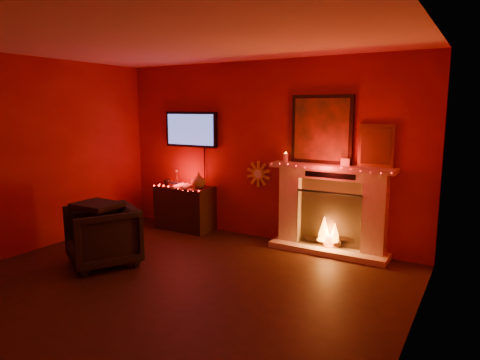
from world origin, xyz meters
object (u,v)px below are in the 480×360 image
object	(u,v)px
sunburst_clock	(258,174)
console_table	(185,206)
tv	(191,130)
armchair	(102,236)
fireplace	(331,201)

from	to	relation	value
sunburst_clock	console_table	size ratio (longest dim) A/B	0.41
tv	armchair	world-z (taller)	tv
sunburst_clock	tv	bearing A→B (deg)	-178.76
sunburst_clock	armchair	size ratio (longest dim) A/B	0.48
fireplace	console_table	xyz separation A→B (m)	(-2.45, -0.13, -0.33)
sunburst_clock	armchair	xyz separation A→B (m)	(-1.15, -2.08, -0.62)
armchair	fireplace	bearing A→B (deg)	69.59
sunburst_clock	console_table	bearing A→B (deg)	-170.04
sunburst_clock	fireplace	bearing A→B (deg)	-4.37
console_table	armchair	distance (m)	1.86
tv	armchair	distance (m)	2.41
armchair	tv	bearing A→B (deg)	121.98
console_table	armchair	xyz separation A→B (m)	(0.10, -1.86, -0.01)
fireplace	console_table	distance (m)	2.47
console_table	sunburst_clock	bearing A→B (deg)	9.96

